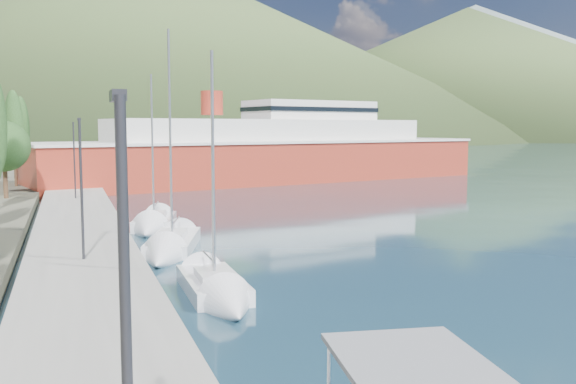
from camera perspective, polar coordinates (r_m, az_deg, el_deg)
name	(u,v)px	position (r m, az deg, el deg)	size (l,w,h in m)	color
ground	(117,159)	(134.12, -14.95, 2.85)	(1400.00, 1400.00, 0.00)	#1A3747
quay	(79,230)	(40.10, -18.07, -3.19)	(5.00, 88.00, 0.80)	gray
hills_far	(221,55)	(653.34, -5.94, 12.01)	(1480.00, 900.00, 180.00)	slate
hills_near	(249,57)	(403.10, -3.51, 11.88)	(1010.00, 520.00, 115.00)	#43592D
lamp_posts	(81,181)	(29.74, -17.95, 0.92)	(0.15, 47.31, 6.06)	#2D2D33
sailboat_near	(222,297)	(23.92, -5.90, -9.23)	(2.23, 7.09, 10.14)	silver
sailboat_mid	(167,251)	(32.78, -10.68, -5.15)	(4.66, 8.84, 12.32)	silver
sailboat_far	(151,227)	(40.70, -12.07, -3.04)	(4.04, 7.61, 10.68)	silver
ferry	(272,153)	(76.44, -1.40, 3.47)	(56.71, 24.32, 11.02)	#9F2F1E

